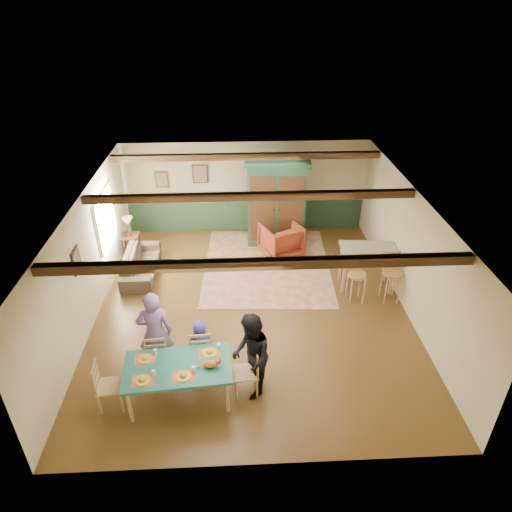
{
  "coord_description": "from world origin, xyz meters",
  "views": [
    {
      "loc": [
        -0.32,
        -8.43,
        6.39
      ],
      "look_at": [
        0.12,
        0.41,
        1.15
      ],
      "focal_mm": 32.0,
      "sensor_mm": 36.0,
      "label": 1
    }
  ],
  "objects_px": {
    "dining_chair_end_right": "(246,372)",
    "person_woman": "(251,356)",
    "armchair": "(281,240)",
    "counter_table": "(366,268)",
    "dining_table": "(179,382)",
    "person_child": "(201,344)",
    "cat": "(210,363)",
    "armoire": "(276,203)",
    "dining_chair_end_left": "(110,385)",
    "sofa": "(141,264)",
    "end_table": "(131,244)",
    "bar_stool_right": "(392,278)",
    "dining_chair_far_right": "(201,348)",
    "table_lamp": "(128,226)",
    "person_man": "(155,333)",
    "bar_stool_left": "(356,280)",
    "dining_chair_far_left": "(157,352)"
  },
  "relations": [
    {
      "from": "dining_chair_end_right",
      "to": "person_woman",
      "type": "relative_size",
      "value": 0.58
    },
    {
      "from": "armchair",
      "to": "counter_table",
      "type": "relative_size",
      "value": 0.76
    },
    {
      "from": "dining_chair_end_right",
      "to": "dining_table",
      "type": "bearing_deg",
      "value": -90.0
    },
    {
      "from": "person_child",
      "to": "counter_table",
      "type": "relative_size",
      "value": 0.79
    },
    {
      "from": "cat",
      "to": "dining_table",
      "type": "bearing_deg",
      "value": 169.7
    },
    {
      "from": "person_woman",
      "to": "armoire",
      "type": "bearing_deg",
      "value": 165.53
    },
    {
      "from": "dining_chair_end_left",
      "to": "sofa",
      "type": "height_order",
      "value": "dining_chair_end_left"
    },
    {
      "from": "end_table",
      "to": "bar_stool_right",
      "type": "relative_size",
      "value": 0.48
    },
    {
      "from": "dining_chair_end_left",
      "to": "armoire",
      "type": "relative_size",
      "value": 0.39
    },
    {
      "from": "person_child",
      "to": "armoire",
      "type": "distance_m",
      "value": 5.25
    },
    {
      "from": "armchair",
      "to": "bar_stool_right",
      "type": "xyz_separation_m",
      "value": [
        2.33,
        -2.25,
        0.15
      ]
    },
    {
      "from": "dining_chair_far_right",
      "to": "person_child",
      "type": "relative_size",
      "value": 0.95
    },
    {
      "from": "dining_chair_end_right",
      "to": "armoire",
      "type": "relative_size",
      "value": 0.39
    },
    {
      "from": "armoire",
      "to": "bar_stool_right",
      "type": "xyz_separation_m",
      "value": [
        2.42,
        -2.93,
        -0.63
      ]
    },
    {
      "from": "end_table",
      "to": "table_lamp",
      "type": "height_order",
      "value": "table_lamp"
    },
    {
      "from": "cat",
      "to": "table_lamp",
      "type": "height_order",
      "value": "table_lamp"
    },
    {
      "from": "person_child",
      "to": "armchair",
      "type": "bearing_deg",
      "value": -120.07
    },
    {
      "from": "dining_chair_far_right",
      "to": "counter_table",
      "type": "relative_size",
      "value": 0.75
    },
    {
      "from": "person_woman",
      "to": "armchair",
      "type": "distance_m",
      "value": 5.03
    },
    {
      "from": "dining_chair_end_left",
      "to": "dining_chair_end_right",
      "type": "height_order",
      "value": "same"
    },
    {
      "from": "dining_chair_far_right",
      "to": "armchair",
      "type": "bearing_deg",
      "value": -119.57
    },
    {
      "from": "person_man",
      "to": "bar_stool_left",
      "type": "xyz_separation_m",
      "value": [
        4.28,
        2.0,
        -0.3
      ]
    },
    {
      "from": "armchair",
      "to": "end_table",
      "type": "relative_size",
      "value": 1.71
    },
    {
      "from": "bar_stool_left",
      "to": "person_woman",
      "type": "bearing_deg",
      "value": -137.79
    },
    {
      "from": "counter_table",
      "to": "sofa",
      "type": "bearing_deg",
      "value": 171.11
    },
    {
      "from": "person_child",
      "to": "armchair",
      "type": "relative_size",
      "value": 1.04
    },
    {
      "from": "dining_chair_far_right",
      "to": "sofa",
      "type": "relative_size",
      "value": 0.49
    },
    {
      "from": "dining_chair_far_left",
      "to": "dining_chair_end_right",
      "type": "relative_size",
      "value": 1.0
    },
    {
      "from": "armoire",
      "to": "sofa",
      "type": "xyz_separation_m",
      "value": [
        -3.59,
        -1.48,
        -0.94
      ]
    },
    {
      "from": "table_lamp",
      "to": "counter_table",
      "type": "distance_m",
      "value": 6.3
    },
    {
      "from": "dining_chair_end_right",
      "to": "person_woman",
      "type": "xyz_separation_m",
      "value": [
        0.1,
        0.01,
        0.36
      ]
    },
    {
      "from": "armoire",
      "to": "bar_stool_left",
      "type": "height_order",
      "value": "armoire"
    },
    {
      "from": "cat",
      "to": "bar_stool_left",
      "type": "bearing_deg",
      "value": 36.15
    },
    {
      "from": "dining_chair_end_right",
      "to": "person_woman",
      "type": "distance_m",
      "value": 0.37
    },
    {
      "from": "dining_chair_far_right",
      "to": "counter_table",
      "type": "distance_m",
      "value": 4.63
    },
    {
      "from": "dining_table",
      "to": "dining_chair_far_right",
      "type": "bearing_deg",
      "value": 65.95
    },
    {
      "from": "person_woman",
      "to": "cat",
      "type": "xyz_separation_m",
      "value": [
        -0.7,
        -0.16,
        0.02
      ]
    },
    {
      "from": "dining_chair_far_right",
      "to": "sofa",
      "type": "bearing_deg",
      "value": -68.45
    },
    {
      "from": "cat",
      "to": "table_lamp",
      "type": "xyz_separation_m",
      "value": [
        -2.39,
        5.3,
        -0.02
      ]
    },
    {
      "from": "cat",
      "to": "sofa",
      "type": "bearing_deg",
      "value": 109.54
    },
    {
      "from": "dining_chair_end_right",
      "to": "person_man",
      "type": "distance_m",
      "value": 1.83
    },
    {
      "from": "bar_stool_left",
      "to": "bar_stool_right",
      "type": "relative_size",
      "value": 0.97
    },
    {
      "from": "end_table",
      "to": "bar_stool_right",
      "type": "height_order",
      "value": "bar_stool_right"
    },
    {
      "from": "armchair",
      "to": "sofa",
      "type": "bearing_deg",
      "value": -11.61
    },
    {
      "from": "dining_chair_far_right",
      "to": "dining_chair_end_left",
      "type": "height_order",
      "value": "same"
    },
    {
      "from": "bar_stool_right",
      "to": "cat",
      "type": "bearing_deg",
      "value": -147.86
    },
    {
      "from": "bar_stool_right",
      "to": "person_woman",
      "type": "bearing_deg",
      "value": -144.27
    },
    {
      "from": "dining_chair_far_left",
      "to": "person_man",
      "type": "distance_m",
      "value": 0.4
    },
    {
      "from": "person_man",
      "to": "armchair",
      "type": "xyz_separation_m",
      "value": [
        2.77,
        4.24,
        -0.43
      ]
    },
    {
      "from": "dining_chair_end_right",
      "to": "counter_table",
      "type": "xyz_separation_m",
      "value": [
        3.01,
        3.25,
        0.06
      ]
    }
  ]
}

